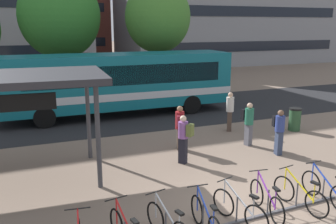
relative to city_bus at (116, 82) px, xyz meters
name	(u,v)px	position (x,y,z in m)	size (l,w,h in m)	color
ground	(259,213)	(0.91, -11.28, -1.78)	(200.00, 200.00, 0.00)	#7A6656
bus_lane_asphalt	(134,113)	(0.91, 0.00, -1.77)	(80.00, 7.20, 0.01)	#232326
city_bus	(116,82)	(0.00, 0.00, 0.00)	(12.04, 2.64, 3.20)	#0F6070
bike_rack	(220,224)	(-0.33, -11.49, -1.68)	(7.37, 0.38, 0.70)	#47474C
parked_bicycle_blue_3	(206,219)	(-0.77, -11.61, -1.39)	(0.52, 1.72, 0.99)	black
parked_bicycle_silver_4	(239,209)	(0.17, -11.51, -1.39)	(0.65, 1.67, 0.99)	black
parked_bicycle_purple_5	(266,200)	(1.05, -11.37, -1.39)	(0.52, 1.71, 0.99)	black
parked_bicycle_yellow_6	(300,195)	(2.02, -11.45, -1.39)	(0.52, 1.71, 0.99)	black
parked_bicycle_blue_7	(325,190)	(2.87, -11.45, -1.39)	(0.52, 1.72, 0.99)	black
commuter_teal_pack_0	(230,109)	(4.01, -4.68, -0.76)	(0.54, 0.60, 1.76)	#47382D
commuter_black_pack_1	(248,121)	(3.66, -6.65, -0.79)	(0.39, 0.56, 1.71)	#565660
commuter_maroon_pack_2	(180,125)	(0.95, -6.16, -0.80)	(0.44, 0.58, 1.70)	#47382D
commuter_olive_pack_3	(184,136)	(0.52, -7.50, -0.79)	(0.57, 0.60, 1.69)	black
commuter_black_pack_4	(279,129)	(4.10, -7.94, -0.80)	(0.39, 0.56, 1.68)	#2D3851
trash_bin	(295,119)	(6.78, -5.69, -1.26)	(0.55, 0.55, 1.03)	#284C2D
street_tree_1	(158,17)	(3.78, 4.01, 3.35)	(4.15, 4.15, 7.39)	brown
street_tree_2	(60,16)	(-2.08, 5.57, 3.41)	(4.95, 4.95, 7.83)	brown
building_centre_block	(50,12)	(-0.76, 34.12, 4.60)	(14.27, 10.72, 12.76)	brown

